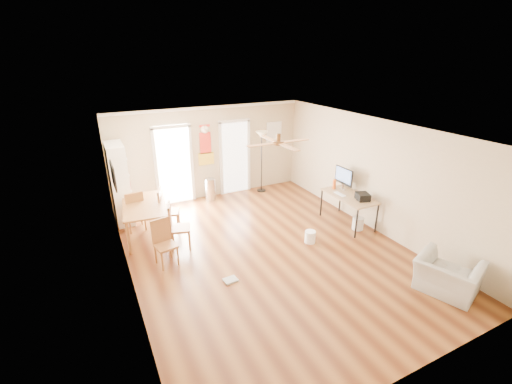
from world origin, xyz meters
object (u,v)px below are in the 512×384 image
trash_can (210,189)px  wastebasket_a (310,237)px  torchiere_lamp (261,162)px  dining_chair_right_b (180,226)px  bookshelf (119,184)px  armchair (447,276)px  dining_chair_far (134,210)px  printer (363,197)px  dining_table (147,220)px  computer_desk (348,210)px  dining_chair_near (165,244)px  wastebasket_b (358,223)px  dining_chair_right_a (170,210)px

trash_can → wastebasket_a: (1.16, -3.28, -0.18)m
torchiere_lamp → wastebasket_a: torchiere_lamp is taller
trash_can → torchiere_lamp: torchiere_lamp is taller
dining_chair_right_b → torchiere_lamp: (3.07, 2.13, 0.41)m
bookshelf → armchair: bearing=-62.6°
dining_chair_far → wastebasket_a: size_ratio=3.61×
bookshelf → printer: bearing=-43.9°
bookshelf → torchiere_lamp: (4.00, 0.25, -0.07)m
dining_chair_right_b → armchair: bearing=-117.9°
printer → wastebasket_a: bearing=-160.0°
dining_table → torchiere_lamp: (3.62, 1.27, 0.53)m
dining_chair_far → torchiere_lamp: bearing=-172.6°
bookshelf → trash_can: bearing=-6.3°
torchiere_lamp → computer_desk: (0.88, -2.87, -0.55)m
dining_table → dining_chair_near: dining_chair_near is taller
dining_chair_far → computer_desk: size_ratio=0.71×
bookshelf → dining_chair_far: bookshelf is taller
dining_chair_right_b → armchair: dining_chair_right_b is taller
bookshelf → trash_can: (2.38, 0.29, -0.67)m
wastebasket_b → dining_table: bearing=156.7°
bookshelf → dining_chair_far: 0.80m
dining_table → bookshelf: bearing=110.4°
dining_chair_right_b → bookshelf: bearing=42.2°
dining_chair_far → computer_desk: (4.70, -2.02, -0.12)m
dining_chair_far → torchiere_lamp: 3.93m
torchiere_lamp → computer_desk: bearing=-72.9°
bookshelf → dining_chair_near: 2.52m
printer → wastebasket_b: printer is taller
trash_can → computer_desk: (2.50, -2.91, 0.05)m
dining_table → computer_desk: size_ratio=1.12×
torchiere_lamp → dining_chair_far: bearing=-167.4°
dining_chair_near → dining_table: bearing=84.2°
computer_desk → dining_chair_far: bearing=156.7°
dining_table → dining_chair_right_b: (0.55, -0.86, 0.12)m
armchair → trash_can: bearing=2.5°
computer_desk → wastebasket_b: size_ratio=4.60×
dining_chair_right_b → dining_chair_far: 1.48m
bookshelf → printer: (4.98, -2.96, -0.16)m
printer → armchair: printer is taller
torchiere_lamp → wastebasket_a: (-0.46, -3.23, -0.78)m
dining_chair_far → armchair: bearing=127.5°
wastebasket_a → trash_can: bearing=109.5°
bookshelf → dining_chair_right_b: bookshelf is taller
dining_chair_right_a → torchiere_lamp: 3.33m
dining_chair_right_a → torchiere_lamp: size_ratio=0.56×
dining_chair_far → computer_desk: dining_chair_far is taller
dining_table → printer: size_ratio=4.94×
dining_chair_far → dining_chair_right_b: bearing=115.0°
printer → wastebasket_a: (-1.44, -0.02, -0.69)m
dining_table → printer: (4.60, -1.94, 0.43)m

